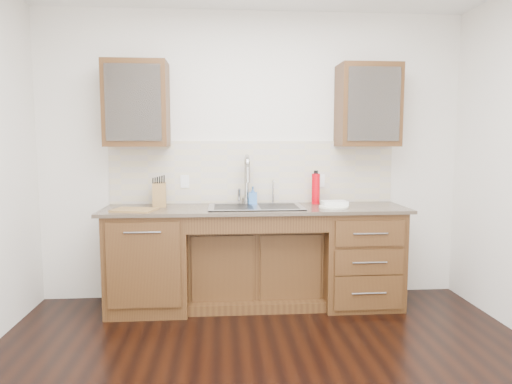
{
  "coord_description": "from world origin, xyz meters",
  "views": [
    {
      "loc": [
        -0.31,
        -2.6,
        1.49
      ],
      "look_at": [
        0.0,
        1.4,
        1.05
      ],
      "focal_mm": 32.0,
      "sensor_mm": 36.0,
      "label": 1
    }
  ],
  "objects": [
    {
      "name": "base_cabinet_right",
      "position": [
        0.95,
        1.44,
        0.44
      ],
      "size": [
        0.7,
        0.62,
        0.88
      ],
      "primitive_type": "cube",
      "color": "#593014",
      "rests_on": "ground"
    },
    {
      "name": "backsplash",
      "position": [
        0.0,
        1.74,
        1.21
      ],
      "size": [
        2.7,
        0.02,
        0.59
      ],
      "primitive_type": "cube",
      "color": "beige",
      "rests_on": "wall_back"
    },
    {
      "name": "base_cabinet_center",
      "position": [
        0.0,
        1.53,
        0.35
      ],
      "size": [
        1.2,
        0.44,
        0.7
      ],
      "primitive_type": "cube",
      "color": "#593014",
      "rests_on": "ground"
    },
    {
      "name": "wall_front",
      "position": [
        0.0,
        -1.8,
        1.35
      ],
      "size": [
        4.0,
        0.1,
        2.7
      ],
      "primitive_type": "cube",
      "color": "silver",
      "rests_on": "ground"
    },
    {
      "name": "dish_towel",
      "position": [
        0.71,
        1.43,
        0.94
      ],
      "size": [
        0.22,
        0.16,
        0.04
      ],
      "primitive_type": "cube",
      "rotation": [
        0.0,
        0.0,
        0.02
      ],
      "color": "beige",
      "rests_on": "plate"
    },
    {
      "name": "faucet",
      "position": [
        -0.07,
        1.64,
        1.11
      ],
      "size": [
        0.04,
        0.04,
        0.4
      ],
      "primitive_type": "cylinder",
      "color": "#999993",
      "rests_on": "countertop"
    },
    {
      "name": "sink",
      "position": [
        0.0,
        1.41,
        0.83
      ],
      "size": [
        0.84,
        0.46,
        0.19
      ],
      "primitive_type": "cube",
      "color": "#9E9EA5",
      "rests_on": "countertop"
    },
    {
      "name": "cup_left_b",
      "position": [
        -0.9,
        1.58,
        1.77
      ],
      "size": [
        0.1,
        0.1,
        0.08
      ],
      "primitive_type": "imported",
      "rotation": [
        0.0,
        0.0,
        0.08
      ],
      "color": "white",
      "rests_on": "upper_cabinet_left"
    },
    {
      "name": "cup_left_a",
      "position": [
        -1.13,
        1.58,
        1.77
      ],
      "size": [
        0.13,
        0.13,
        0.1
      ],
      "primitive_type": "imported",
      "rotation": [
        0.0,
        0.0,
        0.02
      ],
      "color": "white",
      "rests_on": "upper_cabinet_left"
    },
    {
      "name": "cup_right_a",
      "position": [
        0.97,
        1.58,
        1.77
      ],
      "size": [
        0.14,
        0.14,
        0.1
      ],
      "primitive_type": "imported",
      "rotation": [
        0.0,
        0.0,
        -0.19
      ],
      "color": "white",
      "rests_on": "upper_cabinet_right"
    },
    {
      "name": "upper_cabinet_left",
      "position": [
        -1.05,
        1.58,
        1.83
      ],
      "size": [
        0.55,
        0.34,
        0.75
      ],
      "primitive_type": "cube",
      "color": "#593014",
      "rests_on": "wall_back"
    },
    {
      "name": "wall_back",
      "position": [
        0.0,
        1.8,
        1.35
      ],
      "size": [
        4.0,
        0.1,
        2.7
      ],
      "primitive_type": "cube",
      "color": "silver",
      "rests_on": "ground"
    },
    {
      "name": "outlet_right",
      "position": [
        0.65,
        1.73,
        1.12
      ],
      "size": [
        0.08,
        0.01,
        0.12
      ],
      "primitive_type": "cube",
      "color": "white",
      "rests_on": "backsplash"
    },
    {
      "name": "water_bottle",
      "position": [
        0.58,
        1.61,
        1.05
      ],
      "size": [
        0.08,
        0.08,
        0.29
      ],
      "primitive_type": "cylinder",
      "rotation": [
        0.0,
        0.0,
        0.03
      ],
      "color": "#C9000C",
      "rests_on": "countertop"
    },
    {
      "name": "outlet_left",
      "position": [
        -0.65,
        1.73,
        1.12
      ],
      "size": [
        0.08,
        0.01,
        0.12
      ],
      "primitive_type": "cube",
      "color": "white",
      "rests_on": "backsplash"
    },
    {
      "name": "knife_block",
      "position": [
        -0.87,
        1.56,
        1.02
      ],
      "size": [
        0.13,
        0.2,
        0.21
      ],
      "primitive_type": "cube",
      "rotation": [
        0.0,
        0.0,
        0.1
      ],
      "color": "brown",
      "rests_on": "countertop"
    },
    {
      "name": "cup_right_b",
      "position": [
        1.13,
        1.58,
        1.77
      ],
      "size": [
        0.13,
        0.13,
        0.09
      ],
      "primitive_type": "imported",
      "rotation": [
        0.0,
        0.0,
        -0.39
      ],
      "color": "white",
      "rests_on": "upper_cabinet_right"
    },
    {
      "name": "upper_cabinet_right",
      "position": [
        1.05,
        1.58,
        1.83
      ],
      "size": [
        0.55,
        0.34,
        0.75
      ],
      "primitive_type": "cube",
      "color": "#593014",
      "rests_on": "wall_back"
    },
    {
      "name": "countertop",
      "position": [
        0.0,
        1.43,
        0.9
      ],
      "size": [
        2.7,
        0.65,
        0.03
      ],
      "primitive_type": "cube",
      "color": "#84705B",
      "rests_on": "base_cabinet_left"
    },
    {
      "name": "base_cabinet_left",
      "position": [
        -0.95,
        1.44,
        0.44
      ],
      "size": [
        0.7,
        0.62,
        0.88
      ],
      "primitive_type": "cube",
      "color": "#593014",
      "rests_on": "ground"
    },
    {
      "name": "cutting_board",
      "position": [
        -1.05,
        1.29,
        0.92
      ],
      "size": [
        0.4,
        0.32,
        0.02
      ],
      "primitive_type": "cube",
      "rotation": [
        0.0,
        0.0,
        -0.25
      ],
      "color": "brown",
      "rests_on": "countertop"
    },
    {
      "name": "filter_tap",
      "position": [
        0.18,
        1.65,
        1.03
      ],
      "size": [
        0.02,
        0.02,
        0.24
      ],
      "primitive_type": "cylinder",
      "color": "#999993",
      "rests_on": "countertop"
    },
    {
      "name": "soap_bottle",
      "position": [
        -0.02,
        1.58,
        1.0
      ],
      "size": [
        0.08,
        0.08,
        0.17
      ],
      "primitive_type": "imported",
      "rotation": [
        0.0,
        0.0,
        -0.07
      ],
      "color": "#3B72BE",
      "rests_on": "countertop"
    },
    {
      "name": "plate",
      "position": [
        0.69,
        1.36,
        0.92
      ],
      "size": [
        0.3,
        0.3,
        0.01
      ],
      "primitive_type": "cylinder",
      "rotation": [
        0.0,
        0.0,
        0.14
      ],
      "color": "white",
      "rests_on": "countertop"
    }
  ]
}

